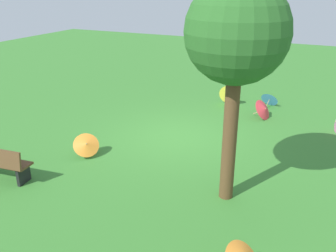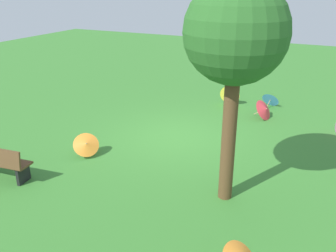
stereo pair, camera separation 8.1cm
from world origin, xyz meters
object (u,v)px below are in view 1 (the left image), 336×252
at_px(parasol_red_0, 264,109).
at_px(parasol_orange_1, 86,145).
at_px(parasol_yellow_0, 229,94).
at_px(shade_tree, 237,35).
at_px(parasol_blue_0, 270,98).

height_order(parasol_red_0, parasol_orange_1, parasol_red_0).
bearing_deg(parasol_yellow_0, parasol_red_0, 144.91).
bearing_deg(shade_tree, parasol_yellow_0, -74.45).
bearing_deg(parasol_yellow_0, shade_tree, 105.55).
relative_size(parasol_yellow_0, parasol_blue_0, 1.06).
bearing_deg(shade_tree, parasol_orange_1, -4.11).
height_order(shade_tree, parasol_yellow_0, shade_tree).
bearing_deg(parasol_yellow_0, parasol_blue_0, -165.88).
relative_size(parasol_yellow_0, parasol_red_0, 0.90).
relative_size(parasol_blue_0, parasol_orange_1, 0.82).
distance_m(shade_tree, parasol_orange_1, 5.13).
distance_m(parasol_blue_0, parasol_orange_1, 7.49).
relative_size(parasol_red_0, parasol_orange_1, 0.96).
relative_size(shade_tree, parasol_red_0, 5.38).
bearing_deg(parasol_blue_0, parasol_orange_1, 60.09).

